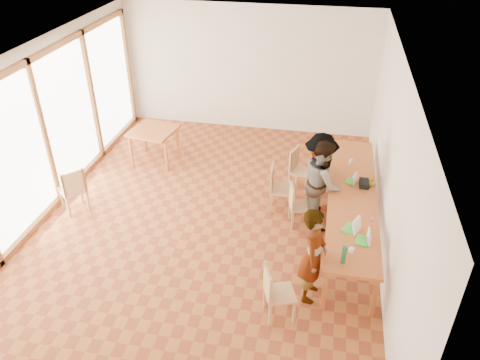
# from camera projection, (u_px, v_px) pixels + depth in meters

# --- Properties ---
(ground) EXTENTS (8.00, 8.00, 0.00)m
(ground) POSITION_uv_depth(u_px,v_px,m) (208.00, 219.00, 8.54)
(ground) COLOR #985224
(ground) RESTS_ON ground
(wall_back) EXTENTS (6.00, 0.10, 3.00)m
(wall_back) POSITION_uv_depth(u_px,v_px,m) (248.00, 69.00, 11.07)
(wall_back) COLOR silver
(wall_back) RESTS_ON ground
(wall_front) EXTENTS (6.00, 0.10, 3.00)m
(wall_front) POSITION_uv_depth(u_px,v_px,m) (95.00, 341.00, 4.42)
(wall_front) COLOR silver
(wall_front) RESTS_ON ground
(wall_right) EXTENTS (0.10, 8.00, 3.00)m
(wall_right) POSITION_uv_depth(u_px,v_px,m) (392.00, 164.00, 7.24)
(wall_right) COLOR silver
(wall_right) RESTS_ON ground
(window_wall) EXTENTS (0.10, 8.00, 3.00)m
(window_wall) POSITION_uv_depth(u_px,v_px,m) (42.00, 131.00, 8.24)
(window_wall) COLOR white
(window_wall) RESTS_ON ground
(ceiling) EXTENTS (6.00, 8.00, 0.04)m
(ceiling) POSITION_uv_depth(u_px,v_px,m) (200.00, 56.00, 6.94)
(ceiling) COLOR white
(ceiling) RESTS_ON wall_back
(communal_table) EXTENTS (0.80, 4.00, 0.75)m
(communal_table) POSITION_uv_depth(u_px,v_px,m) (352.00, 197.00, 7.91)
(communal_table) COLOR #B96029
(communal_table) RESTS_ON ground
(side_table) EXTENTS (0.90, 0.90, 0.75)m
(side_table) POSITION_uv_depth(u_px,v_px,m) (153.00, 133.00, 10.05)
(side_table) COLOR #B96029
(side_table) RESTS_ON ground
(chair_near) EXTENTS (0.51, 0.51, 0.45)m
(chair_near) POSITION_uv_depth(u_px,v_px,m) (274.00, 288.00, 6.35)
(chair_near) COLOR tan
(chair_near) RESTS_ON ground
(chair_mid) EXTENTS (0.45, 0.45, 0.43)m
(chair_mid) POSITION_uv_depth(u_px,v_px,m) (296.00, 201.00, 8.17)
(chair_mid) COLOR tan
(chair_mid) RESTS_ON ground
(chair_far) EXTENTS (0.44, 0.44, 0.48)m
(chair_far) POSITION_uv_depth(u_px,v_px,m) (277.00, 183.00, 8.56)
(chair_far) COLOR tan
(chair_far) RESTS_ON ground
(chair_empty) EXTENTS (0.51, 0.51, 0.46)m
(chair_empty) POSITION_uv_depth(u_px,v_px,m) (298.00, 165.00, 9.17)
(chair_empty) COLOR tan
(chair_empty) RESTS_ON ground
(chair_spare) EXTENTS (0.60, 0.60, 0.49)m
(chair_spare) POSITION_uv_depth(u_px,v_px,m) (73.00, 186.00, 8.44)
(chair_spare) COLOR tan
(chair_spare) RESTS_ON ground
(person_near) EXTENTS (0.42, 0.59, 1.53)m
(person_near) POSITION_uv_depth(u_px,v_px,m) (313.00, 255.00, 6.55)
(person_near) COLOR gray
(person_near) RESTS_ON ground
(person_mid) EXTENTS (0.72, 0.87, 1.61)m
(person_mid) POSITION_uv_depth(u_px,v_px,m) (322.00, 183.00, 8.08)
(person_mid) COLOR gray
(person_mid) RESTS_ON ground
(person_far) EXTENTS (0.67, 1.07, 1.59)m
(person_far) POSITION_uv_depth(u_px,v_px,m) (319.00, 175.00, 8.33)
(person_far) COLOR gray
(person_far) RESTS_ON ground
(laptop_near) EXTENTS (0.24, 0.27, 0.21)m
(laptop_near) POSITION_uv_depth(u_px,v_px,m) (366.00, 239.00, 6.79)
(laptop_near) COLOR green
(laptop_near) RESTS_ON communal_table
(laptop_mid) EXTENTS (0.32, 0.33, 0.23)m
(laptop_mid) POSITION_uv_depth(u_px,v_px,m) (353.00, 227.00, 7.02)
(laptop_mid) COLOR green
(laptop_mid) RESTS_ON communal_table
(laptop_far) EXTENTS (0.24, 0.25, 0.18)m
(laptop_far) POSITION_uv_depth(u_px,v_px,m) (353.00, 180.00, 8.18)
(laptop_far) COLOR green
(laptop_far) RESTS_ON communal_table
(yellow_mug) EXTENTS (0.12, 0.12, 0.09)m
(yellow_mug) POSITION_uv_depth(u_px,v_px,m) (370.00, 183.00, 8.11)
(yellow_mug) COLOR gold
(yellow_mug) RESTS_ON communal_table
(green_bottle) EXTENTS (0.07, 0.07, 0.28)m
(green_bottle) POSITION_uv_depth(u_px,v_px,m) (344.00, 255.00, 6.37)
(green_bottle) COLOR #1C683F
(green_bottle) RESTS_ON communal_table
(clear_glass) EXTENTS (0.07, 0.07, 0.09)m
(clear_glass) POSITION_uv_depth(u_px,v_px,m) (351.00, 162.00, 8.74)
(clear_glass) COLOR silver
(clear_glass) RESTS_ON communal_table
(condiment_cup) EXTENTS (0.08, 0.08, 0.06)m
(condiment_cup) POSITION_uv_depth(u_px,v_px,m) (351.00, 250.00, 6.62)
(condiment_cup) COLOR white
(condiment_cup) RESTS_ON communal_table
(pink_phone) EXTENTS (0.05, 0.10, 0.01)m
(pink_phone) POSITION_uv_depth(u_px,v_px,m) (373.00, 219.00, 7.29)
(pink_phone) COLOR #DF3970
(pink_phone) RESTS_ON communal_table
(black_pouch) EXTENTS (0.16, 0.26, 0.09)m
(black_pouch) POSITION_uv_depth(u_px,v_px,m) (364.00, 183.00, 8.10)
(black_pouch) COLOR black
(black_pouch) RESTS_ON communal_table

